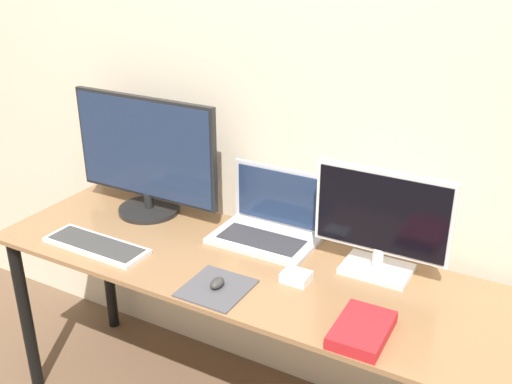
{
  "coord_description": "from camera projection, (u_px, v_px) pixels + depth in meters",
  "views": [
    {
      "loc": [
        0.9,
        -1.24,
        1.77
      ],
      "look_at": [
        -0.0,
        0.39,
        0.95
      ],
      "focal_mm": 42.0,
      "sensor_mm": 36.0,
      "label": 1
    }
  ],
  "objects": [
    {
      "name": "monitor_right",
      "position": [
        381.0,
        222.0,
        1.92
      ],
      "size": [
        0.45,
        0.16,
        0.36
      ],
      "color": "silver",
      "rests_on": "desk"
    },
    {
      "name": "book",
      "position": [
        362.0,
        330.0,
        1.67
      ],
      "size": [
        0.15,
        0.22,
        0.04
      ],
      "color": "red",
      "rests_on": "desk"
    },
    {
      "name": "keyboard",
      "position": [
        96.0,
        245.0,
        2.14
      ],
      "size": [
        0.41,
        0.14,
        0.02
      ],
      "color": "silver",
      "rests_on": "desk"
    },
    {
      "name": "mouse",
      "position": [
        217.0,
        283.0,
        1.89
      ],
      "size": [
        0.04,
        0.06,
        0.03
      ],
      "color": "#333333",
      "rests_on": "mousepad"
    },
    {
      "name": "monitor_left",
      "position": [
        145.0,
        157.0,
        2.33
      ],
      "size": [
        0.64,
        0.24,
        0.48
      ],
      "color": "black",
      "rests_on": "desk"
    },
    {
      "name": "laptop",
      "position": [
        270.0,
        222.0,
        2.2
      ],
      "size": [
        0.38,
        0.25,
        0.25
      ],
      "color": "silver",
      "rests_on": "desk"
    },
    {
      "name": "desk",
      "position": [
        243.0,
        288.0,
        2.09
      ],
      "size": [
        1.85,
        0.59,
        0.72
      ],
      "color": "olive",
      "rests_on": "ground_plane"
    },
    {
      "name": "wall_back",
      "position": [
        292.0,
        88.0,
        2.12
      ],
      "size": [
        7.0,
        0.05,
        2.5
      ],
      "color": "beige",
      "rests_on": "ground_plane"
    },
    {
      "name": "mousepad",
      "position": [
        216.0,
        288.0,
        1.9
      ],
      "size": [
        0.2,
        0.21,
        0.0
      ],
      "color": "#47474C",
      "rests_on": "desk"
    },
    {
      "name": "power_brick",
      "position": [
        296.0,
        277.0,
        1.93
      ],
      "size": [
        0.09,
        0.07,
        0.03
      ],
      "color": "white",
      "rests_on": "desk"
    }
  ]
}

